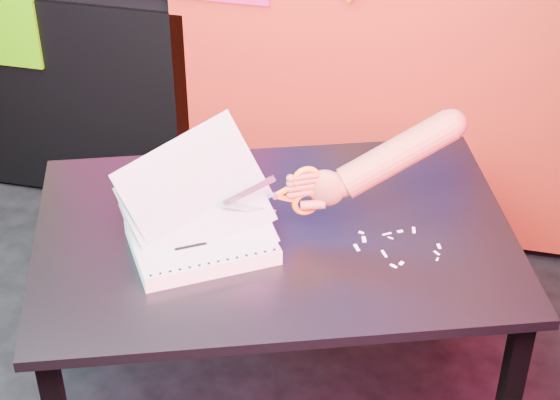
# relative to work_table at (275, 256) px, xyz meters

# --- Properties ---
(work_table) EXTENTS (1.48, 1.22, 0.75)m
(work_table) POSITION_rel_work_table_xyz_m (0.00, 0.00, 0.00)
(work_table) COLOR black
(work_table) RESTS_ON ground
(printout_stack) EXTENTS (0.44, 0.41, 0.34)m
(printout_stack) POSITION_rel_work_table_xyz_m (-0.17, -0.11, 0.11)
(printout_stack) COLOR white
(printout_stack) RESTS_ON work_table
(scissors) EXTENTS (0.23, 0.13, 0.15)m
(scissors) POSITION_rel_work_table_xyz_m (0.06, 0.01, 0.21)
(scissors) COLOR silver
(scissors) RESTS_ON printout_stack
(hand_forearm) EXTENTS (0.43, 0.26, 0.24)m
(hand_forearm) POSITION_rel_work_table_xyz_m (0.27, 0.12, 0.28)
(hand_forearm) COLOR brown
(hand_forearm) RESTS_ON work_table
(paper_clippings) EXTENTS (0.23, 0.19, 0.00)m
(paper_clippings) POSITION_rel_work_table_xyz_m (0.32, 0.01, 0.08)
(paper_clippings) COLOR white
(paper_clippings) RESTS_ON work_table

